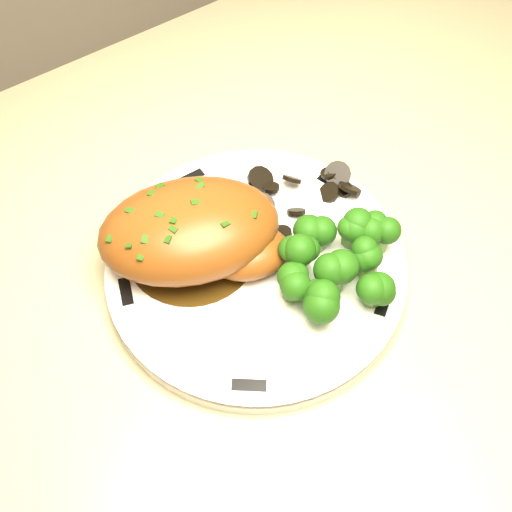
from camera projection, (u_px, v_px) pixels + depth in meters
counter at (237, 402)px, 0.98m from camera, size 2.07×0.68×1.01m
plate at (256, 268)px, 0.58m from camera, size 0.36×0.36×0.02m
rim_accent_0 at (331, 183)px, 0.62m from camera, size 0.02×0.03×0.00m
rim_accent_1 at (190, 178)px, 0.62m from camera, size 0.03×0.01×0.00m
rim_accent_2 at (126, 292)px, 0.55m from camera, size 0.02×0.03×0.00m
rim_accent_3 at (249, 385)px, 0.51m from camera, size 0.03×0.02×0.00m
rim_accent_4 at (383, 302)px, 0.55m from camera, size 0.03×0.02×0.00m
gravy_pool at (192, 250)px, 0.58m from camera, size 0.12×0.12×0.00m
chicken_breast at (196, 232)px, 0.55m from camera, size 0.19×0.16×0.06m
mushroom_pile at (292, 195)px, 0.61m from camera, size 0.10×0.07×0.03m
broccoli_florets at (338, 261)px, 0.54m from camera, size 0.12×0.10×0.04m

